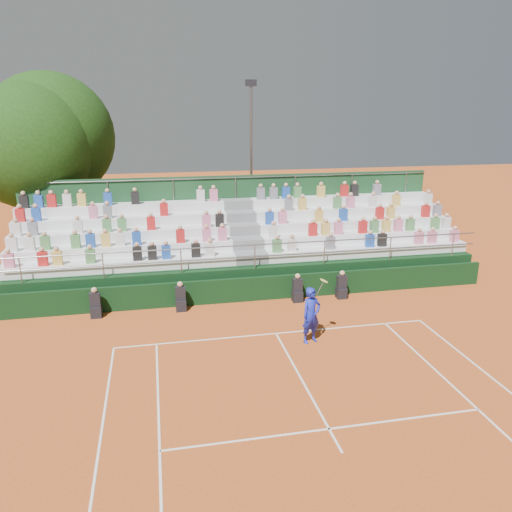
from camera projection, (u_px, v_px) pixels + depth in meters
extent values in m
plane|color=#BD541F|center=(276.00, 334.00, 17.43)|extent=(90.00, 90.00, 0.00)
cube|color=white|center=(276.00, 333.00, 17.43)|extent=(11.00, 0.06, 0.01)
cube|color=white|center=(302.00, 381.00, 14.43)|extent=(0.06, 6.40, 0.01)
cube|color=white|center=(329.00, 429.00, 12.28)|extent=(8.22, 0.06, 0.01)
cube|color=black|center=(257.00, 289.00, 20.29)|extent=(20.00, 0.15, 1.00)
cube|color=black|center=(96.00, 312.00, 18.74)|extent=(0.40, 0.40, 0.44)
cube|color=black|center=(95.00, 300.00, 18.60)|extent=(0.38, 0.25, 0.55)
sphere|color=tan|center=(94.00, 290.00, 18.49)|extent=(0.22, 0.22, 0.22)
cube|color=black|center=(181.00, 305.00, 19.35)|extent=(0.40, 0.40, 0.44)
cube|color=black|center=(180.00, 293.00, 19.21)|extent=(0.38, 0.25, 0.55)
sphere|color=tan|center=(180.00, 284.00, 19.10)|extent=(0.22, 0.22, 0.22)
cube|color=black|center=(297.00, 296.00, 20.25)|extent=(0.40, 0.40, 0.44)
cube|color=black|center=(297.00, 285.00, 20.11)|extent=(0.38, 0.25, 0.55)
sphere|color=tan|center=(298.00, 276.00, 20.00)|extent=(0.22, 0.22, 0.22)
cube|color=black|center=(341.00, 293.00, 20.61)|extent=(0.40, 0.40, 0.44)
cube|color=black|center=(342.00, 282.00, 20.47)|extent=(0.38, 0.25, 0.55)
sphere|color=tan|center=(342.00, 273.00, 20.36)|extent=(0.22, 0.22, 0.22)
cube|color=black|center=(244.00, 264.00, 23.17)|extent=(20.00, 5.20, 1.20)
cube|color=silver|center=(122.00, 265.00, 20.34)|extent=(9.30, 0.85, 0.42)
cube|color=silver|center=(368.00, 250.00, 22.39)|extent=(9.30, 0.85, 0.42)
cube|color=slate|center=(251.00, 257.00, 21.36)|extent=(1.40, 0.85, 0.42)
cube|color=silver|center=(122.00, 249.00, 21.01)|extent=(9.30, 0.85, 0.42)
cube|color=silver|center=(361.00, 237.00, 23.06)|extent=(9.30, 0.85, 0.42)
cube|color=slate|center=(247.00, 243.00, 22.04)|extent=(1.40, 0.85, 0.42)
cube|color=silver|center=(123.00, 235.00, 21.69)|extent=(9.30, 0.85, 0.42)
cube|color=silver|center=(354.00, 224.00, 23.74)|extent=(9.30, 0.85, 0.42)
cube|color=slate|center=(244.00, 229.00, 22.71)|extent=(1.40, 0.85, 0.42)
cube|color=silver|center=(123.00, 221.00, 22.36)|extent=(9.30, 0.85, 0.42)
cube|color=silver|center=(348.00, 211.00, 24.41)|extent=(9.30, 0.85, 0.42)
cube|color=slate|center=(240.00, 216.00, 23.39)|extent=(1.40, 0.85, 0.42)
cube|color=silver|center=(123.00, 208.00, 23.04)|extent=(9.30, 0.85, 0.42)
cube|color=silver|center=(342.00, 200.00, 25.09)|extent=(9.30, 0.85, 0.42)
cube|color=slate|center=(237.00, 204.00, 24.06)|extent=(1.40, 0.85, 0.42)
cube|color=#1A4524|center=(236.00, 220.00, 24.81)|extent=(20.00, 0.12, 4.40)
cylinder|color=gray|center=(255.00, 245.00, 20.31)|extent=(20.00, 0.05, 0.05)
cylinder|color=gray|center=(236.00, 178.00, 24.11)|extent=(20.00, 0.05, 0.05)
cube|color=pink|center=(9.00, 261.00, 19.25)|extent=(0.36, 0.24, 0.56)
cube|color=red|center=(43.00, 259.00, 19.48)|extent=(0.36, 0.24, 0.56)
cube|color=gold|center=(57.00, 258.00, 19.59)|extent=(0.36, 0.24, 0.56)
cube|color=#4C8C4C|center=(90.00, 256.00, 19.83)|extent=(0.36, 0.24, 0.56)
cube|color=black|center=(137.00, 254.00, 20.18)|extent=(0.36, 0.24, 0.56)
cube|color=black|center=(152.00, 253.00, 20.29)|extent=(0.36, 0.24, 0.56)
cube|color=#1E4CB2|center=(166.00, 252.00, 20.40)|extent=(0.36, 0.24, 0.56)
cube|color=black|center=(196.00, 250.00, 20.63)|extent=(0.36, 0.24, 0.56)
cube|color=silver|center=(210.00, 250.00, 20.74)|extent=(0.36, 0.24, 0.56)
cube|color=silver|center=(12.00, 245.00, 19.92)|extent=(0.36, 0.24, 0.56)
cube|color=silver|center=(30.00, 244.00, 20.04)|extent=(0.36, 0.24, 0.56)
cube|color=#4C8C4C|center=(45.00, 243.00, 20.16)|extent=(0.36, 0.24, 0.56)
cube|color=#4C8C4C|center=(76.00, 241.00, 20.38)|extent=(0.36, 0.24, 0.56)
cube|color=#1E4CB2|center=(90.00, 241.00, 20.49)|extent=(0.36, 0.24, 0.56)
cube|color=gold|center=(106.00, 240.00, 20.61)|extent=(0.36, 0.24, 0.56)
cube|color=silver|center=(120.00, 239.00, 20.72)|extent=(0.36, 0.24, 0.56)
cube|color=#1E4CB2|center=(137.00, 238.00, 20.85)|extent=(0.36, 0.24, 0.56)
cube|color=red|center=(180.00, 236.00, 21.20)|extent=(0.36, 0.24, 0.56)
cube|color=pink|center=(207.00, 235.00, 21.41)|extent=(0.36, 0.24, 0.56)
cube|color=pink|center=(222.00, 234.00, 21.54)|extent=(0.36, 0.24, 0.56)
cube|color=silver|center=(16.00, 229.00, 20.59)|extent=(0.36, 0.24, 0.56)
cube|color=slate|center=(33.00, 229.00, 20.72)|extent=(0.36, 0.24, 0.56)
cube|color=silver|center=(78.00, 227.00, 21.06)|extent=(0.36, 0.24, 0.56)
cube|color=#4C8C4C|center=(107.00, 225.00, 21.29)|extent=(0.36, 0.24, 0.56)
cube|color=#4C8C4C|center=(122.00, 225.00, 21.41)|extent=(0.36, 0.24, 0.56)
cube|color=red|center=(151.00, 223.00, 21.64)|extent=(0.36, 0.24, 0.56)
cube|color=pink|center=(206.00, 221.00, 22.10)|extent=(0.36, 0.24, 0.56)
cube|color=black|center=(220.00, 220.00, 22.22)|extent=(0.36, 0.24, 0.56)
cube|color=red|center=(20.00, 215.00, 21.27)|extent=(0.36, 0.24, 0.56)
cube|color=#1E4CB2|center=(36.00, 214.00, 21.40)|extent=(0.36, 0.24, 0.56)
cube|color=pink|center=(93.00, 212.00, 21.85)|extent=(0.36, 0.24, 0.56)
cube|color=slate|center=(108.00, 212.00, 21.96)|extent=(0.36, 0.24, 0.56)
cube|color=red|center=(164.00, 209.00, 22.43)|extent=(0.36, 0.24, 0.56)
cube|color=black|center=(24.00, 202.00, 21.95)|extent=(0.36, 0.24, 0.56)
cube|color=#1E4CB2|center=(39.00, 201.00, 22.07)|extent=(0.36, 0.24, 0.56)
cube|color=red|center=(52.00, 201.00, 22.17)|extent=(0.36, 0.24, 0.56)
cube|color=silver|center=(67.00, 200.00, 22.30)|extent=(0.36, 0.24, 0.56)
cube|color=gold|center=(82.00, 200.00, 22.42)|extent=(0.36, 0.24, 0.56)
cube|color=#1E4CB2|center=(108.00, 199.00, 22.63)|extent=(0.36, 0.24, 0.56)
cube|color=black|center=(135.00, 198.00, 22.87)|extent=(0.36, 0.24, 0.56)
cube|color=silver|center=(201.00, 196.00, 23.44)|extent=(0.36, 0.24, 0.56)
cube|color=pink|center=(214.00, 195.00, 23.56)|extent=(0.36, 0.24, 0.56)
cube|color=#4C8C4C|center=(277.00, 246.00, 21.29)|extent=(0.36, 0.24, 0.56)
cube|color=silver|center=(292.00, 245.00, 21.42)|extent=(0.36, 0.24, 0.56)
cube|color=slate|center=(330.00, 243.00, 21.75)|extent=(0.36, 0.24, 0.56)
cube|color=#1E4CB2|center=(370.00, 241.00, 22.11)|extent=(0.36, 0.24, 0.56)
cube|color=black|center=(382.00, 240.00, 22.22)|extent=(0.36, 0.24, 0.56)
cube|color=pink|center=(419.00, 238.00, 22.56)|extent=(0.36, 0.24, 0.56)
cube|color=pink|center=(432.00, 237.00, 22.69)|extent=(0.36, 0.24, 0.56)
cube|color=pink|center=(454.00, 236.00, 22.90)|extent=(0.36, 0.24, 0.56)
cube|color=silver|center=(273.00, 231.00, 21.98)|extent=(0.36, 0.24, 0.56)
cube|color=red|center=(313.00, 230.00, 22.32)|extent=(0.36, 0.24, 0.56)
cube|color=gold|center=(326.00, 229.00, 22.44)|extent=(0.36, 0.24, 0.56)
cube|color=pink|center=(338.00, 228.00, 22.56)|extent=(0.36, 0.24, 0.56)
cube|color=red|center=(363.00, 227.00, 22.78)|extent=(0.36, 0.24, 0.56)
cube|color=#4C8C4C|center=(374.00, 226.00, 22.89)|extent=(0.36, 0.24, 0.56)
cube|color=gold|center=(386.00, 226.00, 23.00)|extent=(0.36, 0.24, 0.56)
cube|color=pink|center=(398.00, 225.00, 23.12)|extent=(0.36, 0.24, 0.56)
cube|color=#4C8C4C|center=(410.00, 225.00, 23.23)|extent=(0.36, 0.24, 0.56)
cube|color=#4C8C4C|center=(435.00, 223.00, 23.48)|extent=(0.36, 0.24, 0.56)
cube|color=silver|center=(446.00, 223.00, 23.59)|extent=(0.36, 0.24, 0.56)
cube|color=#1E4CB2|center=(270.00, 218.00, 22.66)|extent=(0.36, 0.24, 0.56)
cube|color=pink|center=(282.00, 217.00, 22.77)|extent=(0.36, 0.24, 0.56)
cube|color=gold|center=(319.00, 216.00, 23.11)|extent=(0.36, 0.24, 0.56)
cube|color=#1E4CB2|center=(343.00, 215.00, 23.34)|extent=(0.36, 0.24, 0.56)
cube|color=red|center=(380.00, 213.00, 23.69)|extent=(0.36, 0.24, 0.56)
cube|color=gold|center=(391.00, 213.00, 23.79)|extent=(0.36, 0.24, 0.56)
cube|color=red|center=(426.00, 211.00, 24.15)|extent=(0.36, 0.24, 0.56)
cube|color=slate|center=(437.00, 211.00, 24.26)|extent=(0.36, 0.24, 0.56)
cube|color=slate|center=(289.00, 205.00, 23.55)|extent=(0.36, 0.24, 0.56)
cube|color=gold|center=(302.00, 204.00, 23.68)|extent=(0.36, 0.24, 0.56)
cube|color=#4C8C4C|center=(337.00, 203.00, 24.01)|extent=(0.36, 0.24, 0.56)
cube|color=pink|center=(350.00, 202.00, 24.14)|extent=(0.36, 0.24, 0.56)
cube|color=silver|center=(373.00, 201.00, 24.36)|extent=(0.36, 0.24, 0.56)
cube|color=gold|center=(396.00, 200.00, 24.60)|extent=(0.36, 0.24, 0.56)
cube|color=silver|center=(428.00, 199.00, 24.93)|extent=(0.36, 0.24, 0.56)
cube|color=slate|center=(261.00, 194.00, 24.00)|extent=(0.36, 0.24, 0.56)
cube|color=slate|center=(273.00, 193.00, 24.12)|extent=(0.36, 0.24, 0.56)
cube|color=#1E4CB2|center=(286.00, 193.00, 24.24)|extent=(0.36, 0.24, 0.56)
cube|color=#4C8C4C|center=(297.00, 192.00, 24.35)|extent=(0.36, 0.24, 0.56)
cube|color=gold|center=(321.00, 191.00, 24.58)|extent=(0.36, 0.24, 0.56)
cube|color=red|center=(344.00, 191.00, 24.82)|extent=(0.36, 0.24, 0.56)
cube|color=black|center=(354.00, 190.00, 24.92)|extent=(0.36, 0.24, 0.56)
cube|color=slate|center=(377.00, 190.00, 25.15)|extent=(0.36, 0.24, 0.56)
imported|color=#1825B7|center=(311.00, 315.00, 16.56)|extent=(0.82, 0.67, 1.93)
cylinder|color=gray|center=(319.00, 290.00, 16.35)|extent=(0.26, 0.03, 0.51)
cylinder|color=#E5D866|center=(324.00, 281.00, 16.30)|extent=(0.26, 0.28, 0.14)
cylinder|color=#392315|center=(41.00, 229.00, 25.27)|extent=(0.50, 0.50, 3.33)
sphere|color=black|center=(30.00, 146.00, 24.09)|extent=(6.08, 6.08, 6.08)
cylinder|color=#392315|center=(60.00, 220.00, 26.64)|extent=(0.50, 0.50, 3.56)
sphere|color=black|center=(50.00, 137.00, 25.38)|extent=(6.41, 6.41, 6.41)
cylinder|color=gray|center=(251.00, 166.00, 28.63)|extent=(0.16, 0.16, 8.66)
cube|color=black|center=(251.00, 83.00, 27.33)|extent=(0.60, 0.25, 0.35)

